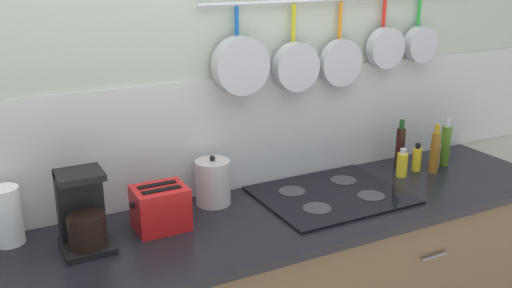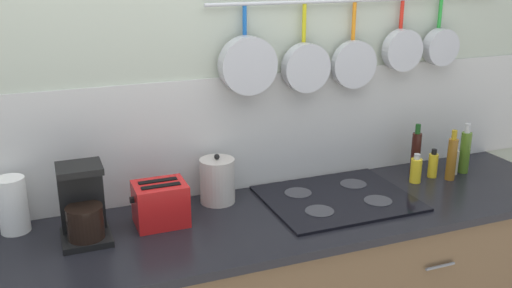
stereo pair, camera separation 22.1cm
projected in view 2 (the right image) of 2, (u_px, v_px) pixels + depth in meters
name	position (u px, v px, depth m)	size (l,w,h in m)	color
wall_back	(208.00, 111.00, 2.49)	(7.20, 0.16, 2.60)	#B2BCA8
countertop	(235.00, 227.00, 2.29)	(3.15, 0.65, 0.03)	black
paper_towel_roll	(13.00, 205.00, 2.18)	(0.11, 0.11, 0.22)	white
coffee_maker	(83.00, 208.00, 2.13)	(0.18, 0.19, 0.29)	black
toaster	(160.00, 204.00, 2.25)	(0.22, 0.16, 0.18)	red
kettle	(218.00, 181.00, 2.45)	(0.15, 0.15, 0.22)	beige
cooktop	(337.00, 198.00, 2.50)	(0.63, 0.51, 0.01)	black
bottle_sesame_oil	(416.00, 170.00, 2.68)	(0.05, 0.05, 0.14)	yellow
bottle_olive_oil	(416.00, 152.00, 2.76)	(0.05, 0.05, 0.25)	#33140F
bottle_cooking_wine	(433.00, 165.00, 2.74)	(0.05, 0.05, 0.14)	yellow
bottle_hot_sauce	(452.00, 158.00, 2.70)	(0.05, 0.05, 0.25)	#8C5919
bottle_dish_soap	(453.00, 161.00, 2.78)	(0.05, 0.05, 0.15)	#BFB799
bottle_vinegar	(465.00, 151.00, 2.79)	(0.05, 0.05, 0.25)	#4C721E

